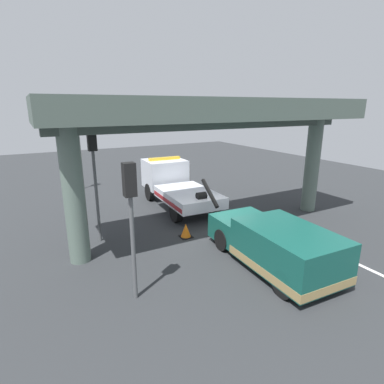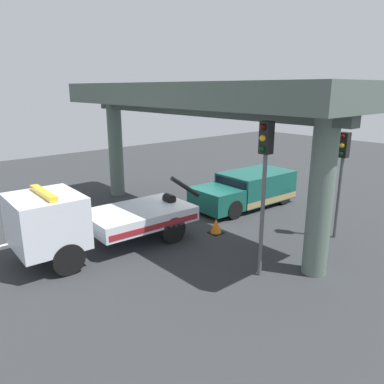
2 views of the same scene
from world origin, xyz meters
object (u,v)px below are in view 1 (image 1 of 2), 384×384
tow_truck_white (174,183)px  towed_van_green (276,245)px  traffic_light_near (130,202)px  traffic_light_mid (65,140)px  traffic_cone_orange (186,231)px  traffic_light_far (93,160)px

tow_truck_white → towed_van_green: size_ratio=1.38×
traffic_light_near → traffic_light_mid: size_ratio=0.86×
tow_truck_white → traffic_light_near: size_ratio=1.83×
tow_truck_white → traffic_light_near: bearing=147.2°
towed_van_green → tow_truck_white: bearing=-0.3°
towed_van_green → traffic_cone_orange: 4.01m
traffic_light_mid → traffic_cone_orange: traffic_light_mid is taller
traffic_light_far → traffic_cone_orange: traffic_light_far is taller
traffic_light_near → traffic_light_mid: 13.01m
traffic_light_near → traffic_light_far: traffic_light_far is taller
tow_truck_white → traffic_light_far: (-3.07, 4.87, 2.16)m
towed_van_green → traffic_cone_orange: size_ratio=8.89×
traffic_cone_orange → towed_van_green: bearing=-157.0°
tow_truck_white → traffic_light_near: 9.16m
traffic_light_mid → traffic_light_far: bearing=180.0°
towed_van_green → traffic_cone_orange: bearing=23.0°
traffic_light_near → traffic_cone_orange: size_ratio=6.70×
towed_van_green → traffic_cone_orange: towed_van_green is taller
tow_truck_white → towed_van_green: bearing=179.7°
tow_truck_white → traffic_cone_orange: (-4.48, 1.60, -0.92)m
traffic_light_near → traffic_light_far: 4.52m
towed_van_green → traffic_light_near: (0.58, 4.83, 2.14)m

